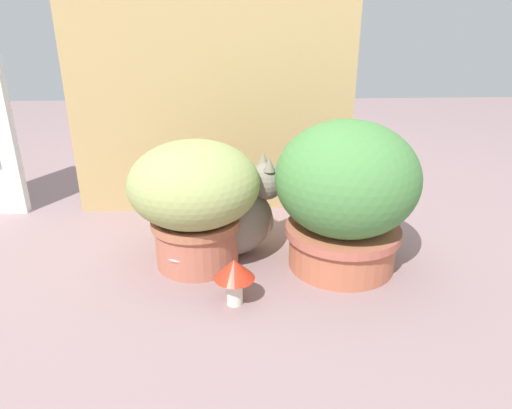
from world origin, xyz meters
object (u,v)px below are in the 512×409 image
object	(u,v)px
leafy_planter	(346,193)
mushroom_ornament_pink	(180,255)
mushroom_ornament_red	(234,273)
grass_planter	(195,197)
cat	(236,217)

from	to	relation	value
leafy_planter	mushroom_ornament_pink	xyz separation A→B (m)	(-0.46, -0.05, -0.16)
leafy_planter	mushroom_ornament_red	world-z (taller)	leafy_planter
grass_planter	mushroom_ornament_pink	distance (m)	0.17
leafy_planter	grass_planter	bearing A→B (deg)	175.40
grass_planter	leafy_planter	bearing A→B (deg)	-4.60
grass_planter	mushroom_ornament_red	world-z (taller)	grass_planter
leafy_planter	mushroom_ornament_red	distance (m)	0.39
leafy_planter	cat	distance (m)	0.33
cat	leafy_planter	bearing A→B (deg)	-15.93
grass_planter	cat	xyz separation A→B (m)	(0.11, 0.05, -0.09)
mushroom_ornament_pink	cat	bearing A→B (deg)	40.35
grass_planter	cat	world-z (taller)	grass_planter
grass_planter	mushroom_ornament_red	bearing A→B (deg)	-63.63
cat	mushroom_ornament_pink	distance (m)	0.21
grass_planter	mushroom_ornament_pink	xyz separation A→B (m)	(-0.04, -0.08, -0.14)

